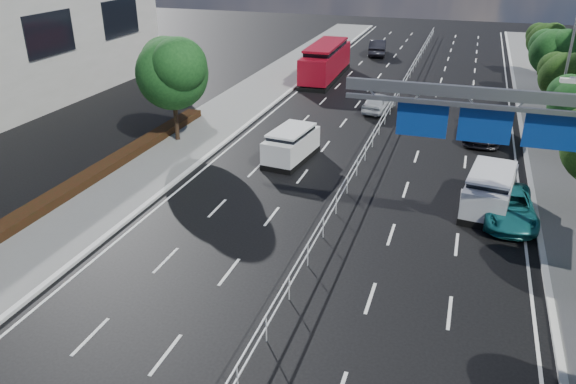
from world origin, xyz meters
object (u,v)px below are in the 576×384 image
(near_car_dark, at_px, (378,47))
(overhead_gantry, at_px, (506,121))
(red_bus, at_px, (326,60))
(near_car_silver, at_px, (378,102))
(parked_car_teal, at_px, (509,206))
(silver_minivan, at_px, (490,190))
(parked_car_dark, at_px, (484,126))
(white_minivan, at_px, (291,145))

(near_car_dark, bearing_deg, overhead_gantry, 98.69)
(red_bus, distance_m, near_car_silver, 10.96)
(red_bus, height_order, parked_car_teal, red_bus)
(silver_minivan, height_order, parked_car_dark, silver_minivan)
(white_minivan, distance_m, red_bus, 20.56)
(white_minivan, height_order, near_car_dark, white_minivan)
(white_minivan, height_order, silver_minivan, silver_minivan)
(red_bus, relative_size, parked_car_teal, 2.14)
(silver_minivan, bearing_deg, parked_car_dark, 99.32)
(near_car_silver, bearing_deg, silver_minivan, 124.66)
(white_minivan, height_order, near_car_silver, white_minivan)
(silver_minivan, relative_size, parked_car_teal, 1.01)
(overhead_gantry, distance_m, red_bus, 31.08)
(overhead_gantry, distance_m, near_car_dark, 41.62)
(parked_car_teal, bearing_deg, overhead_gantry, -110.51)
(near_car_dark, bearing_deg, red_bus, 70.49)
(near_car_silver, bearing_deg, near_car_dark, -73.56)
(white_minivan, relative_size, near_car_silver, 1.12)
(white_minivan, bearing_deg, parked_car_dark, 42.20)
(near_car_silver, xyz_separation_m, parked_car_dark, (7.50, -3.85, 0.10))
(overhead_gantry, height_order, silver_minivan, overhead_gantry)
(near_car_silver, height_order, parked_car_teal, near_car_silver)
(red_bus, distance_m, parked_car_teal, 28.63)
(red_bus, bearing_deg, white_minivan, -82.14)
(red_bus, height_order, near_car_dark, red_bus)
(overhead_gantry, relative_size, silver_minivan, 2.05)
(red_bus, bearing_deg, near_car_silver, -55.55)
(white_minivan, height_order, red_bus, red_bus)
(white_minivan, bearing_deg, overhead_gantry, -26.42)
(overhead_gantry, xyz_separation_m, silver_minivan, (0.07, 3.95, -4.63))
(parked_car_teal, relative_size, parked_car_dark, 0.89)
(overhead_gantry, distance_m, near_car_silver, 20.67)
(near_car_dark, xyz_separation_m, parked_car_teal, (12.39, -36.66, -0.13))
(overhead_gantry, bearing_deg, near_car_silver, 112.67)
(near_car_dark, height_order, parked_car_teal, near_car_dark)
(near_car_dark, relative_size, parked_car_dark, 0.90)
(white_minivan, relative_size, near_car_dark, 0.92)
(overhead_gantry, bearing_deg, parked_car_dark, 90.94)
(parked_car_dark, bearing_deg, overhead_gantry, -85.86)
(red_bus, distance_m, parked_car_dark, 18.84)
(near_car_silver, bearing_deg, overhead_gantry, 119.17)
(red_bus, bearing_deg, silver_minivan, -60.05)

